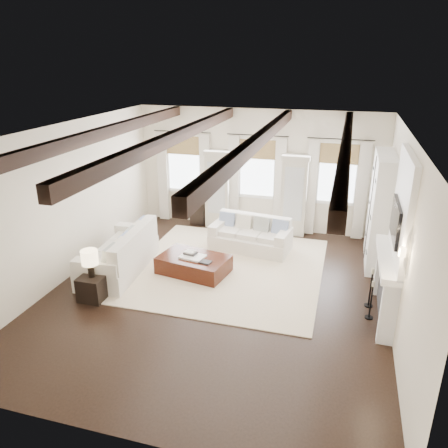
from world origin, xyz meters
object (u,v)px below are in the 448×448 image
(sofa_back, at_px, (251,237))
(side_table_front, at_px, (93,288))
(sofa_left, at_px, (122,255))
(ottoman, at_px, (194,265))
(side_table_back, at_px, (199,212))

(sofa_back, height_order, side_table_front, sofa_back)
(sofa_back, xyz_separation_m, sofa_left, (-2.45, -1.93, 0.07))
(side_table_front, bearing_deg, ottoman, 46.28)
(sofa_left, height_order, ottoman, sofa_left)
(sofa_back, bearing_deg, side_table_back, 142.91)
(ottoman, bearing_deg, side_table_back, 116.97)
(side_table_front, bearing_deg, side_table_back, 82.27)
(side_table_back, bearing_deg, ottoman, -73.16)
(ottoman, bearing_deg, sofa_left, -156.87)
(side_table_front, bearing_deg, sofa_left, 91.23)
(sofa_back, relative_size, ottoman, 1.37)
(ottoman, bearing_deg, side_table_front, -123.59)
(side_table_front, bearing_deg, sofa_back, 52.42)
(ottoman, height_order, side_table_front, side_table_front)
(sofa_back, distance_m, sofa_left, 3.11)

